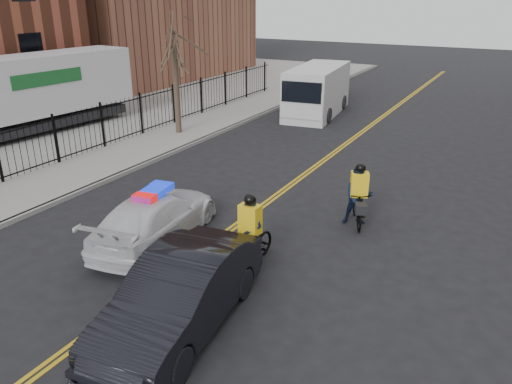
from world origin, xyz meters
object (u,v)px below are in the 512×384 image
at_px(cargo_van, 316,92).
at_px(semi_trailer, 16,93).
at_px(cyclist_far, 358,201).
at_px(police_cruiser, 156,217).
at_px(cyclist_near, 250,241).
at_px(dark_sedan, 180,295).

distance_m(cargo_van, semi_trailer, 15.23).
bearing_deg(cyclist_far, semi_trailer, 149.71).
distance_m(semi_trailer, cyclist_far, 17.23).
height_order(cargo_van, cyclist_far, cargo_van).
distance_m(police_cruiser, cargo_van, 16.52).
height_order(police_cruiser, semi_trailer, semi_trailer).
relative_size(cargo_van, semi_trailer, 0.54).
xyz_separation_m(police_cruiser, semi_trailer, (-12.54, 5.40, 1.41)).
relative_size(police_cruiser, cargo_van, 0.76).
distance_m(police_cruiser, cyclist_far, 5.85).
xyz_separation_m(cyclist_near, cyclist_far, (1.59, 3.65, 0.07)).
bearing_deg(cargo_van, police_cruiser, -90.21).
relative_size(dark_sedan, cyclist_near, 2.41).
distance_m(dark_sedan, cargo_van, 19.87).
distance_m(cyclist_near, cyclist_far, 3.98).
bearing_deg(semi_trailer, police_cruiser, -17.75).
bearing_deg(cargo_van, dark_sedan, -82.66).
bearing_deg(dark_sedan, cyclist_far, 69.18).
xyz_separation_m(police_cruiser, cargo_van, (-2.02, 16.38, 0.60)).
bearing_deg(police_cruiser, cargo_van, -92.09).
xyz_separation_m(dark_sedan, semi_trailer, (-15.52, 8.25, 1.30)).
bearing_deg(cyclist_far, police_cruiser, -165.50).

